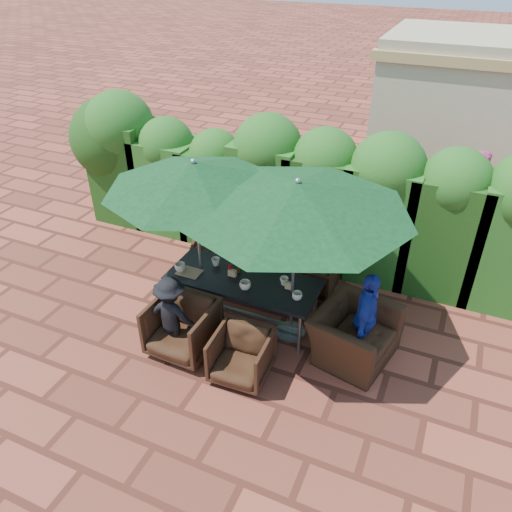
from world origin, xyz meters
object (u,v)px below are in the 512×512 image
at_px(umbrella_right, 297,196).
at_px(chair_near_right, 241,354).
at_px(dining_table, 243,283).
at_px(umbrella_left, 194,176).
at_px(chair_far_left, 216,253).
at_px(chair_far_mid, 274,265).
at_px(chair_end_right, 355,327).
at_px(chair_far_right, 314,275).
at_px(chair_near_left, 182,325).

relative_size(umbrella_right, chair_near_right, 4.02).
height_order(dining_table, umbrella_left, umbrella_left).
height_order(chair_far_left, chair_far_mid, chair_far_left).
distance_m(umbrella_left, umbrella_right, 1.47).
bearing_deg(chair_end_right, chair_near_right, 140.54).
xyz_separation_m(chair_far_mid, chair_far_right, (0.70, 0.00, -0.02)).
bearing_deg(chair_far_right, chair_near_right, 82.15).
bearing_deg(umbrella_right, chair_near_left, -143.74).
relative_size(chair_far_left, chair_far_right, 1.11).
xyz_separation_m(umbrella_left, chair_far_right, (1.47, 1.01, -1.86)).
distance_m(chair_near_left, chair_end_right, 2.35).
relative_size(chair_far_right, chair_end_right, 0.63).
xyz_separation_m(dining_table, chair_end_right, (1.69, -0.07, -0.19)).
bearing_deg(chair_far_left, dining_table, 113.14).
bearing_deg(umbrella_left, chair_far_mid, 52.55).
xyz_separation_m(chair_far_left, chair_far_mid, (1.01, 0.10, -0.02)).
bearing_deg(dining_table, chair_end_right, -2.43).
distance_m(chair_far_right, chair_near_left, 2.33).
relative_size(dining_table, chair_near_left, 2.56).
bearing_deg(chair_end_right, chair_far_mid, 68.11).
distance_m(dining_table, chair_far_mid, 1.08).
xyz_separation_m(umbrella_right, chair_far_left, (-1.70, 0.94, -1.82)).
height_order(dining_table, chair_far_right, dining_table).
height_order(umbrella_left, chair_end_right, umbrella_left).
height_order(umbrella_right, chair_near_left, umbrella_right).
height_order(umbrella_left, chair_near_left, umbrella_left).
distance_m(chair_far_left, chair_end_right, 2.83).
height_order(dining_table, chair_far_mid, dining_table).
bearing_deg(chair_far_right, chair_end_right, 130.39).
relative_size(chair_far_mid, chair_near_left, 0.85).
relative_size(chair_far_right, chair_near_left, 0.81).
bearing_deg(chair_far_right, chair_near_left, 57.94).
bearing_deg(chair_near_right, chair_far_left, 122.66).
xyz_separation_m(chair_far_right, chair_end_right, (0.93, -1.11, 0.14)).
bearing_deg(chair_far_mid, chair_end_right, 154.13).
bearing_deg(chair_near_right, chair_far_mid, 98.03).
height_order(umbrella_right, chair_far_mid, umbrella_right).
height_order(chair_far_left, chair_end_right, chair_end_right).
xyz_separation_m(dining_table, chair_far_right, (0.76, 1.04, -0.32)).
relative_size(umbrella_left, chair_end_right, 2.24).
height_order(dining_table, chair_end_right, chair_end_right).
bearing_deg(chair_far_left, chair_end_right, 136.90).
xyz_separation_m(dining_table, chair_near_left, (-0.50, -0.92, -0.24)).
bearing_deg(dining_table, chair_near_right, -66.64).
distance_m(dining_table, chair_far_left, 1.37).
relative_size(umbrella_left, chair_far_right, 3.55).
distance_m(chair_near_right, chair_end_right, 1.58).
height_order(chair_far_right, chair_near_right, chair_near_right).
bearing_deg(chair_far_mid, chair_near_left, 82.50).
relative_size(chair_far_right, chair_near_right, 0.95).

